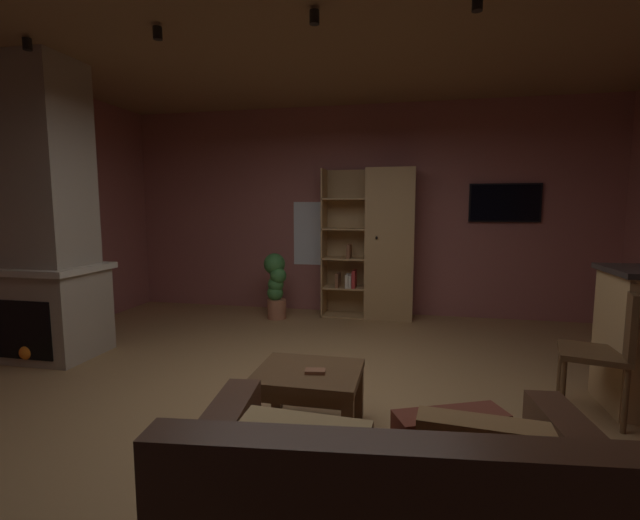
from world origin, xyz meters
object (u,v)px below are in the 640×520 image
Objects in this scene: stone_fireplace at (47,227)px; bookshelf_cabinet at (383,245)px; wall_mounted_tv at (505,203)px; table_book_0 at (315,371)px; potted_floor_plant at (276,283)px; dining_chair at (607,345)px; coffee_table at (308,382)px.

bookshelf_cabinet is (3.09, 2.23, -0.31)m from stone_fireplace.
stone_fireplace is at bearing -152.18° from wall_mounted_tv.
wall_mounted_tv is (1.52, 0.21, 0.56)m from bookshelf_cabinet.
potted_floor_plant is at bearing 112.28° from table_book_0.
stone_fireplace is 3.82m from bookshelf_cabinet.
table_book_0 is 0.14× the size of dining_chair.
potted_floor_plant is (-1.11, 2.81, 0.15)m from coffee_table.
stone_fireplace is 1.44× the size of bookshelf_cabinet.
table_book_0 is at bearing -37.42° from coffee_table.
potted_floor_plant is at bearing 144.18° from dining_chair.
dining_chair reaches higher than potted_floor_plant.
dining_chair is 1.06× the size of potted_floor_plant.
potted_floor_plant is at bearing 111.60° from coffee_table.
potted_floor_plant reaches higher than coffee_table.
potted_floor_plant is 3.14m from wall_mounted_tv.
wall_mounted_tv is (4.62, 2.44, 0.24)m from stone_fireplace.
table_book_0 is (-0.22, -3.19, -0.55)m from bookshelf_cabinet.
stone_fireplace is at bearing -144.26° from bookshelf_cabinet.
potted_floor_plant is (-1.38, -0.34, -0.50)m from bookshelf_cabinet.
potted_floor_plant is at bearing -166.27° from bookshelf_cabinet.
bookshelf_cabinet reaches higher than table_book_0.
table_book_0 is at bearing -18.51° from stone_fireplace.
dining_chair is at bearing -35.82° from potted_floor_plant.
coffee_table is at bearing 142.58° from table_book_0.
table_book_0 is at bearing -117.12° from wall_mounted_tv.
stone_fireplace is at bearing 161.49° from table_book_0.
bookshelf_cabinet reaches higher than wall_mounted_tv.
stone_fireplace reaches higher than dining_chair.
wall_mounted_tv is at bearing 7.87° from bookshelf_cabinet.
bookshelf_cabinet is 2.28× the size of potted_floor_plant.
coffee_table is 0.78× the size of wall_mounted_tv.
bookshelf_cabinet is 1.64m from wall_mounted_tv.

